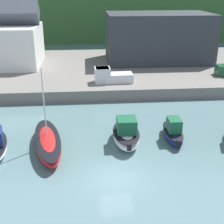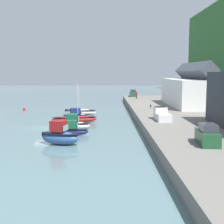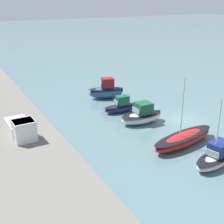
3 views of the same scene
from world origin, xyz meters
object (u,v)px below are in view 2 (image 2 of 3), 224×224
(mooring_buoy_0, at_px, (24,109))
(moored_boat_5, at_px, (60,136))
(moored_boat_1, at_px, (76,115))
(parked_car_0, at_px, (208,136))
(parked_car_1, at_px, (133,93))
(dog_on_quay, at_px, (151,106))
(moored_boat_0, at_px, (81,112))
(person_on_quay, at_px, (137,95))
(moored_boat_3, at_px, (73,124))
(moored_boat_2, at_px, (75,119))
(moored_boat_4, at_px, (72,130))
(pickup_truck_0, at_px, (162,115))

(mooring_buoy_0, bearing_deg, moored_boat_5, 21.13)
(moored_boat_1, height_order, parked_car_0, moored_boat_1)
(parked_car_1, xyz_separation_m, dog_on_quay, (30.87, 1.16, -0.46))
(moored_boat_0, bearing_deg, person_on_quay, 160.23)
(parked_car_0, bearing_deg, dog_on_quay, 97.21)
(moored_boat_5, relative_size, parked_car_0, 1.21)
(moored_boat_0, height_order, moored_boat_5, moored_boat_5)
(moored_boat_3, height_order, parked_car_0, parked_car_0)
(moored_boat_3, xyz_separation_m, moored_boat_5, (10.04, -0.57, 0.22))
(moored_boat_1, distance_m, moored_boat_5, 21.00)
(moored_boat_0, xyz_separation_m, parked_car_1, (-31.18, 13.36, 1.69))
(moored_boat_1, height_order, person_on_quay, moored_boat_1)
(moored_boat_2, distance_m, moored_boat_4, 10.95)
(moored_boat_0, height_order, dog_on_quay, dog_on_quay)
(parked_car_0, height_order, parked_car_1, same)
(moored_boat_4, bearing_deg, moored_boat_1, -175.31)
(moored_boat_0, relative_size, moored_boat_4, 1.57)
(moored_boat_2, bearing_deg, pickup_truck_0, 54.89)
(moored_boat_3, distance_m, parked_car_1, 49.34)
(pickup_truck_0, relative_size, dog_on_quay, 5.45)
(moored_boat_3, height_order, parked_car_1, parked_car_1)
(moored_boat_0, bearing_deg, moored_boat_4, 12.20)
(moored_boat_3, height_order, pickup_truck_0, pickup_truck_0)
(parked_car_0, distance_m, parked_car_1, 63.99)
(parked_car_1, bearing_deg, mooring_buoy_0, -140.27)
(moored_boat_3, bearing_deg, mooring_buoy_0, -149.42)
(moored_boat_5, xyz_separation_m, person_on_quay, (-49.99, 14.05, 1.45))
(moored_boat_1, distance_m, person_on_quay, 32.28)
(mooring_buoy_0, bearing_deg, moored_boat_3, 29.39)
(dog_on_quay, bearing_deg, parked_car_0, -91.98)
(parked_car_0, bearing_deg, moored_boat_4, 146.33)
(moored_boat_4, xyz_separation_m, parked_car_1, (-51.79, 12.75, 1.62))
(moored_boat_5, bearing_deg, mooring_buoy_0, -141.25)
(pickup_truck_0, distance_m, mooring_buoy_0, 37.36)
(moored_boat_0, xyz_separation_m, parked_car_0, (32.77, 15.69, 1.69))
(moored_boat_1, bearing_deg, dog_on_quay, 97.87)
(moored_boat_0, bearing_deg, moored_boat_2, 9.21)
(parked_car_0, bearing_deg, moored_boat_5, 163.48)
(mooring_buoy_0, bearing_deg, dog_on_quay, 73.38)
(parked_car_0, height_order, mooring_buoy_0, parked_car_0)
(parked_car_1, relative_size, person_on_quay, 1.97)
(moored_boat_0, xyz_separation_m, moored_boat_2, (9.70, -0.22, -0.04))
(person_on_quay, distance_m, mooring_buoy_0, 31.44)
(moored_boat_1, bearing_deg, moored_boat_2, -12.18)
(person_on_quay, bearing_deg, moored_boat_4, -16.59)
(moored_boat_4, xyz_separation_m, dog_on_quay, (-20.93, 13.91, 1.16))
(moored_boat_5, height_order, dog_on_quay, moored_boat_5)
(moored_boat_2, height_order, parked_car_1, moored_boat_2)
(moored_boat_4, relative_size, parked_car_1, 1.07)
(moored_boat_4, distance_m, parked_car_1, 53.37)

